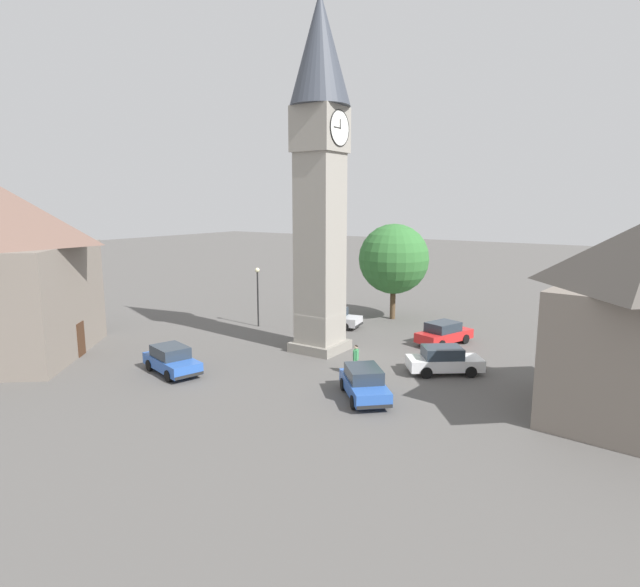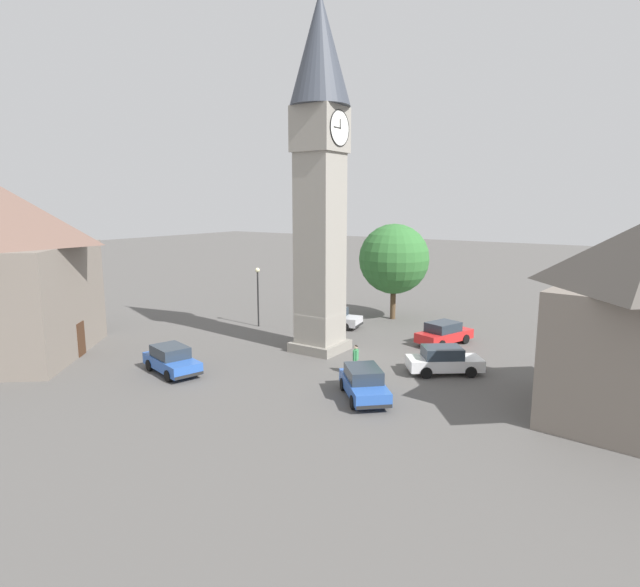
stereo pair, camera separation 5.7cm
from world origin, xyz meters
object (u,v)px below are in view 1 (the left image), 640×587
(clock_tower, at_px, (320,146))
(car_white_side, at_px, (172,360))
(lamp_post, at_px, (258,287))
(car_silver_kerb, at_px, (364,383))
(building_shop_left, at_px, (8,272))
(tree, at_px, (394,259))
(pedestrian, at_px, (356,357))
(car_black_far, at_px, (444,333))
(car_blue_kerb, at_px, (444,360))
(car_red_corner, at_px, (333,317))

(clock_tower, bearing_deg, car_white_side, -27.48)
(lamp_post, bearing_deg, car_silver_kerb, 58.40)
(building_shop_left, bearing_deg, lamp_post, 153.52)
(tree, bearing_deg, pedestrian, 17.98)
(car_black_far, distance_m, tree, 9.18)
(tree, relative_size, lamp_post, 1.71)
(clock_tower, bearing_deg, car_blue_kerb, 89.91)
(pedestrian, xyz_separation_m, lamp_post, (-5.78, -11.96, 2.08))
(pedestrian, xyz_separation_m, tree, (-13.94, -4.52, 3.92))
(car_silver_kerb, height_order, car_white_side, same)
(clock_tower, relative_size, tree, 2.81)
(car_silver_kerb, bearing_deg, car_red_corner, -141.95)
(clock_tower, relative_size, building_shop_left, 1.66)
(car_white_side, xyz_separation_m, car_black_far, (-14.28, 10.52, 0.00))
(car_silver_kerb, xyz_separation_m, lamp_post, (-8.67, -14.08, 2.33))
(car_white_side, relative_size, building_shop_left, 0.34)
(car_black_far, distance_m, building_shop_left, 27.73)
(lamp_post, bearing_deg, car_white_side, 16.06)
(car_white_side, relative_size, tree, 0.57)
(car_silver_kerb, height_order, lamp_post, lamp_post)
(car_white_side, relative_size, lamp_post, 0.97)
(lamp_post, bearing_deg, clock_tower, 69.38)
(car_silver_kerb, height_order, building_shop_left, building_shop_left)
(clock_tower, relative_size, car_black_far, 4.90)
(clock_tower, xyz_separation_m, car_black_far, (-5.86, 6.13, -12.03))
(car_red_corner, relative_size, lamp_post, 0.96)
(car_white_side, height_order, pedestrian, pedestrian)
(car_silver_kerb, distance_m, lamp_post, 16.70)
(car_blue_kerb, bearing_deg, lamp_post, -100.24)
(clock_tower, xyz_separation_m, pedestrian, (2.91, 4.33, -11.79))
(car_red_corner, xyz_separation_m, car_white_side, (14.27, -1.72, 0.00))
(car_blue_kerb, height_order, car_white_side, same)
(clock_tower, bearing_deg, car_black_far, 133.66)
(car_white_side, height_order, building_shop_left, building_shop_left)
(car_red_corner, relative_size, building_shop_left, 0.33)
(car_black_far, bearing_deg, clock_tower, -46.34)
(pedestrian, height_order, lamp_post, lamp_post)
(car_blue_kerb, distance_m, pedestrian, 4.95)
(tree, height_order, building_shop_left, building_shop_left)
(lamp_post, bearing_deg, tree, 137.64)
(car_blue_kerb, height_order, car_black_far, same)
(car_black_far, bearing_deg, tree, -129.28)
(car_black_far, bearing_deg, car_red_corner, -89.98)
(car_blue_kerb, xyz_separation_m, car_silver_kerb, (5.78, -1.89, 0.00))
(car_black_far, distance_m, lamp_post, 14.28)
(pedestrian, height_order, building_shop_left, building_shop_left)
(car_black_far, bearing_deg, pedestrian, -11.65)
(pedestrian, bearing_deg, car_blue_kerb, 125.76)
(car_silver_kerb, relative_size, pedestrian, 2.48)
(car_blue_kerb, relative_size, car_white_side, 0.97)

